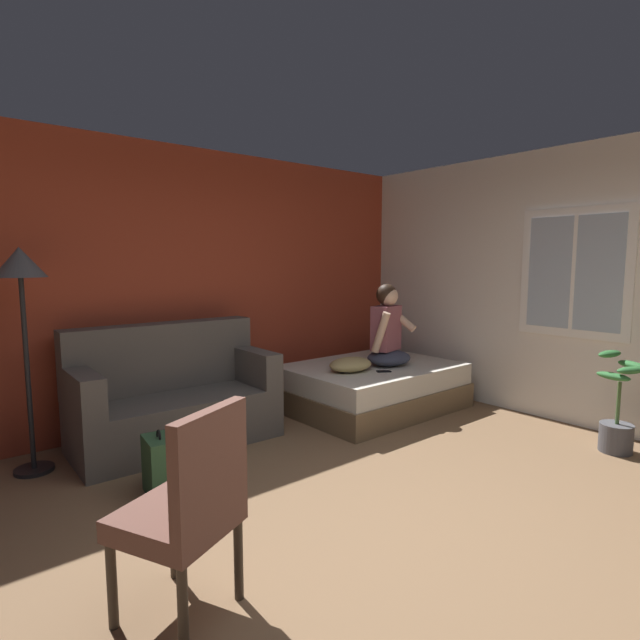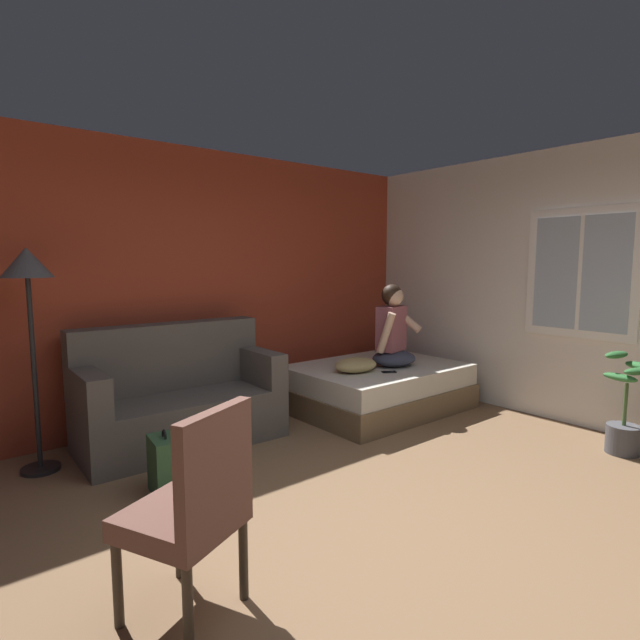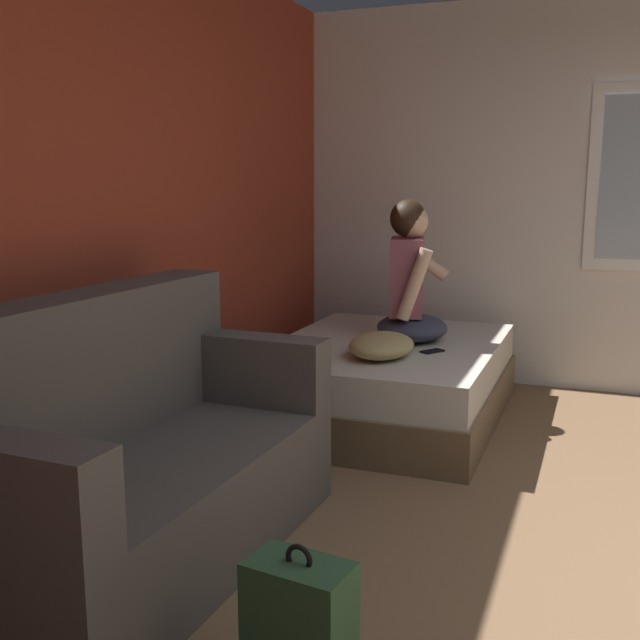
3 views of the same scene
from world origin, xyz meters
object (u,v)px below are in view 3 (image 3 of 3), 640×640
Objects in this scene: backpack at (301,628)px; cell_phone at (432,351)px; person_seated at (410,284)px; throw_pillow at (381,345)px; couch at (134,463)px; bed at (386,380)px.

backpack is 3.18× the size of cell_phone.
person_seated is 0.50m from cell_phone.
couch is at bearing 163.63° from throw_pillow.
throw_pillow is (-0.52, 0.03, -0.29)m from person_seated.
person_seated reaches higher than bed.
person_seated reaches higher than throw_pillow.
throw_pillow is 3.33× the size of cell_phone.
person_seated is (0.12, -0.11, 0.60)m from bed.
couch is 3.76× the size of backpack.
throw_pillow reaches higher than cell_phone.
backpack is 2.24m from throw_pillow.
backpack is 2.43m from cell_phone.
bed is 0.62m from person_seated.
cell_phone is at bearing -20.94° from couch.
couch reaches higher than backpack.
cell_phone reaches higher than bed.
backpack is (-2.69, -0.38, -0.64)m from person_seated.
person_seated is 6.08× the size of cell_phone.
bed is 2.13m from couch.
person_seated is at bearing 8.03° from backpack.
cell_phone is (0.24, -0.24, -0.07)m from throw_pillow.
bed reaches higher than backpack.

